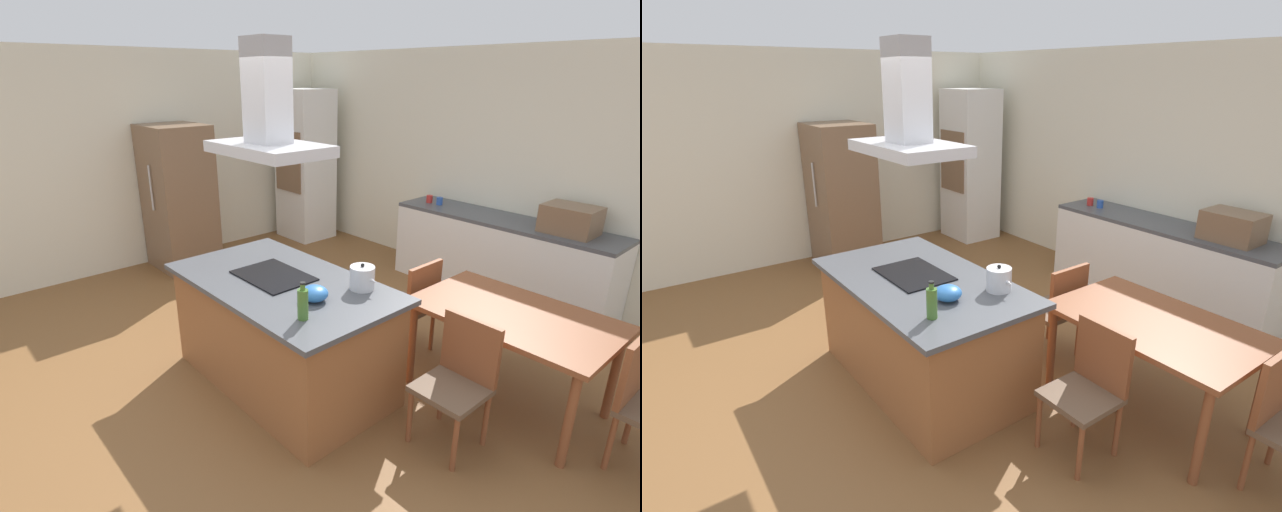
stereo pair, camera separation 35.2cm
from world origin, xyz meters
TOP-DOWN VIEW (x-y plane):
  - ground at (0.00, 1.50)m, footprint 16.00×16.00m
  - wall_back at (0.00, 3.25)m, footprint 7.20×0.10m
  - wall_left at (-3.45, 1.00)m, footprint 0.10×8.80m
  - kitchen_island at (0.00, 0.00)m, footprint 1.85×1.07m
  - cooktop at (-0.11, 0.00)m, footprint 0.60×0.44m
  - tea_kettle at (0.52, 0.35)m, footprint 0.24×0.19m
  - olive_oil_bottle at (0.60, -0.28)m, footprint 0.07×0.07m
  - mixing_bowl at (0.44, -0.04)m, footprint 0.20×0.20m
  - back_counter at (0.24, 2.88)m, footprint 2.48×0.62m
  - countertop_microwave at (0.93, 2.88)m, footprint 0.50×0.38m
  - coffee_mug_red at (-0.75, 2.86)m, footprint 0.08×0.08m
  - coffee_mug_blue at (-0.61, 2.86)m, footprint 0.08×0.08m
  - wall_oven_stack at (-2.90, 2.65)m, footprint 0.70×0.66m
  - refrigerator at (-2.98, 0.62)m, footprint 0.80×0.73m
  - dining_table at (1.32, 1.13)m, footprint 1.40×0.90m
  - chair_at_left_end at (0.41, 1.13)m, footprint 0.42×0.42m
  - chair_facing_island at (1.32, 0.47)m, footprint 0.42×0.42m
  - range_hood at (-0.11, 0.00)m, footprint 0.90×0.55m

SIDE VIEW (x-z plane):
  - ground at x=0.00m, z-range 0.00..0.00m
  - back_counter at x=0.24m, z-range 0.00..0.90m
  - kitchen_island at x=0.00m, z-range 0.00..0.90m
  - chair_at_left_end at x=0.41m, z-range 0.06..0.95m
  - chair_facing_island at x=1.32m, z-range 0.06..0.95m
  - dining_table at x=1.32m, z-range 0.29..1.04m
  - cooktop at x=-0.11m, z-range 0.90..0.91m
  - refrigerator at x=-2.98m, z-range 0.00..1.82m
  - coffee_mug_red at x=-0.75m, z-range 0.90..0.99m
  - coffee_mug_blue at x=-0.61m, z-range 0.90..0.99m
  - mixing_bowl at x=0.44m, z-range 0.90..1.01m
  - tea_kettle at x=0.52m, z-range 0.89..1.09m
  - olive_oil_bottle at x=0.60m, z-range 0.88..1.14m
  - countertop_microwave at x=0.93m, z-range 0.90..1.18m
  - wall_oven_stack at x=-2.90m, z-range 0.00..2.20m
  - wall_back at x=0.00m, z-range 0.00..2.70m
  - wall_left at x=-3.45m, z-range 0.00..2.70m
  - range_hood at x=-0.11m, z-range 1.71..2.49m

